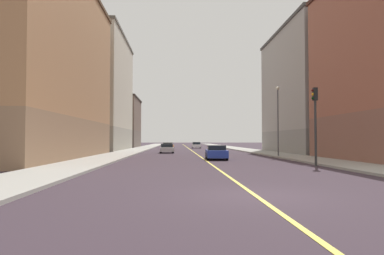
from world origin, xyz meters
TOP-DOWN VIEW (x-y plane):
  - ground_plane at (0.00, 0.00)m, footprint 400.00×400.00m
  - sidewalk_left at (9.45, 49.00)m, footprint 3.92×168.00m
  - sidewalk_right at (-9.45, 49.00)m, footprint 3.92×168.00m
  - lane_center_stripe at (0.00, 49.00)m, footprint 0.16×154.00m
  - building_left_mid at (16.89, 35.24)m, footprint 11.27×19.55m
  - building_right_corner at (-16.89, 22.17)m, footprint 11.27×26.09m
  - building_right_midblock at (-16.89, 48.45)m, footprint 11.27×21.49m
  - building_right_distant at (-16.89, 69.17)m, footprint 11.27×15.18m
  - traffic_light_left_near at (7.08, 12.36)m, footprint 0.40×0.32m
  - street_lamp_left_near at (8.09, 24.65)m, footprint 0.36×0.36m
  - car_orange at (-3.96, 47.29)m, footprint 1.98×4.57m
  - car_silver at (-3.87, 36.58)m, footprint 1.96×4.20m
  - car_white at (1.73, 62.96)m, footprint 2.04×4.20m
  - car_blue at (1.11, 20.64)m, footprint 2.01×4.17m

SIDE VIEW (x-z plane):
  - ground_plane at x=0.00m, z-range 0.00..0.00m
  - lane_center_stripe at x=0.00m, z-range 0.00..0.01m
  - sidewalk_left at x=9.45m, z-range 0.00..0.15m
  - sidewalk_right at x=-9.45m, z-range 0.00..0.15m
  - car_silver at x=-3.87m, z-range -0.01..1.25m
  - car_white at x=1.73m, z-range -0.01..1.29m
  - car_blue at x=1.11m, z-range -0.01..1.31m
  - car_orange at x=-3.96m, z-range -0.01..1.34m
  - traffic_light_left_near at x=7.08m, z-range 0.84..6.31m
  - street_lamp_left_near at x=8.09m, z-range 0.91..8.20m
  - building_right_distant at x=-16.89m, z-range 0.01..11.47m
  - building_left_mid at x=16.89m, z-range 0.01..16.89m
  - building_right_corner at x=-16.89m, z-range 0.01..17.76m
  - building_right_midblock at x=-16.89m, z-range 0.01..19.46m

